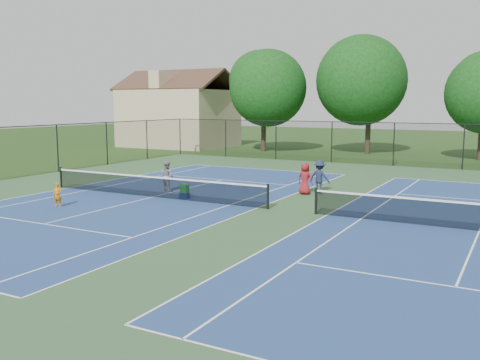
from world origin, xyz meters
The scene contains 14 objects.
ground centered at (0.00, 0.00, 0.00)m, with size 140.00×140.00×0.00m, color #234716.
court_pad centered at (0.00, 0.00, 0.00)m, with size 36.00×36.00×0.01m, color #325934.
tennis_court_left centered at (-7.00, 0.00, 0.10)m, with size 12.00×23.83×1.07m.
tennis_court_right centered at (7.00, 0.00, 0.10)m, with size 12.00×23.83×1.07m.
perimeter_fence centered at (0.00, 0.00, 1.60)m, with size 36.08×36.08×3.02m.
tree_back_a centered at (-13.00, 24.00, 6.04)m, with size 6.80×6.80×9.15m.
tree_back_b centered at (-4.00, 26.00, 6.60)m, with size 7.60×7.60×10.03m.
clapboard_house centered at (-23.00, 25.00, 3.09)m, with size 10.80×8.10×7.65m.
child_player centered at (-9.08, -3.80, 0.52)m, with size 0.38×0.25×1.04m, color #CC710D.
instructor centered at (-7.40, 1.68, 0.76)m, with size 0.74×0.57×1.52m, color gray.
bystander_b centered at (-0.54, 4.73, 0.81)m, with size 1.04×0.60×1.61m, color #1B233D.
bystander_c centered at (-1.05, 4.11, 0.76)m, with size 0.75×0.48×1.52m, color maroon.
ball_crate centered at (-5.49, 0.40, 0.14)m, with size 0.41×0.30×0.28m, color navy.
ball_hopper centered at (-5.49, 0.40, 0.47)m, with size 0.34×0.28×0.39m, color green.
Camera 1 is at (8.33, -19.63, 4.38)m, focal length 40.00 mm.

